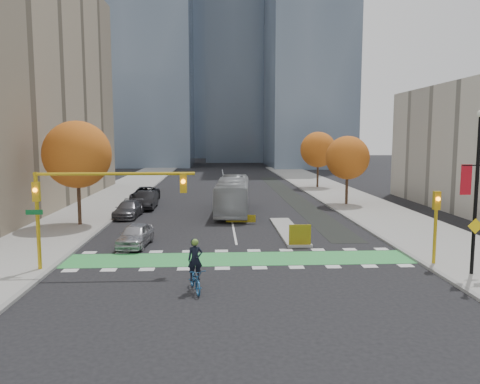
{
  "coord_description": "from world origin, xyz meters",
  "views": [
    {
      "loc": [
        -1.3,
        -24.72,
        7.0
      ],
      "look_at": [
        0.42,
        8.9,
        3.0
      ],
      "focal_mm": 35.0,
      "sensor_mm": 36.0,
      "label": 1
    }
  ],
  "objects": [
    {
      "name": "ground",
      "position": [
        0.0,
        0.0,
        0.0
      ],
      "size": [
        300.0,
        300.0,
        0.0
      ],
      "primitive_type": "plane",
      "color": "black",
      "rests_on": "ground"
    },
    {
      "name": "cyclist",
      "position": [
        -2.27,
        -4.05,
        0.81
      ],
      "size": [
        1.22,
        2.22,
        2.43
      ],
      "rotation": [
        0.0,
        0.0,
        0.24
      ],
      "color": "navy",
      "rests_on": "ground"
    },
    {
      "name": "sidewalk_west",
      "position": [
        -13.5,
        20.0,
        0.07
      ],
      "size": [
        7.0,
        120.0,
        0.15
      ],
      "primitive_type": "cube",
      "color": "gray",
      "rests_on": "ground"
    },
    {
      "name": "banner_lamppost",
      "position": [
        11.5,
        -2.5,
        4.61
      ],
      "size": [
        1.65,
        0.36,
        8.28
      ],
      "color": "black",
      "rests_on": "ground"
    },
    {
      "name": "centre_line",
      "position": [
        0.0,
        40.0,
        0.01
      ],
      "size": [
        0.15,
        70.0,
        0.01
      ],
      "primitive_type": "cube",
      "color": "silver",
      "rests_on": "ground"
    },
    {
      "name": "tree_east_near",
      "position": [
        12.0,
        22.0,
        4.86
      ],
      "size": [
        4.4,
        4.4,
        7.08
      ],
      "color": "#332114",
      "rests_on": "ground"
    },
    {
      "name": "tree_west",
      "position": [
        -12.0,
        12.0,
        5.62
      ],
      "size": [
        5.2,
        5.2,
        8.22
      ],
      "color": "#332114",
      "rests_on": "ground"
    },
    {
      "name": "tower_far",
      "position": [
        -4.0,
        140.0,
        40.0
      ],
      "size": [
        26.0,
        26.0,
        80.0
      ],
      "primitive_type": "cube",
      "color": "#47566B",
      "rests_on": "ground"
    },
    {
      "name": "hazard_board",
      "position": [
        4.0,
        4.2,
        0.8
      ],
      "size": [
        1.4,
        0.12,
        1.3
      ],
      "primitive_type": "cube",
      "color": "yellow",
      "rests_on": "median_island"
    },
    {
      "name": "parked_car_c",
      "position": [
        -8.95,
        15.89,
        0.7
      ],
      "size": [
        2.21,
        4.95,
        1.41
      ],
      "primitive_type": "imported",
      "rotation": [
        0.0,
        0.0,
        -0.05
      ],
      "color": "#4A494E",
      "rests_on": "ground"
    },
    {
      "name": "tree_east_far",
      "position": [
        12.5,
        38.0,
        5.24
      ],
      "size": [
        4.8,
        4.8,
        7.65
      ],
      "color": "#332114",
      "rests_on": "ground"
    },
    {
      "name": "sidewalk_east",
      "position": [
        13.5,
        20.0,
        0.07
      ],
      "size": [
        7.0,
        120.0,
        0.15
      ],
      "primitive_type": "cube",
      "color": "gray",
      "rests_on": "ground"
    },
    {
      "name": "bus",
      "position": [
        0.23,
        17.9,
        1.63
      ],
      "size": [
        3.62,
        11.9,
        3.27
      ],
      "primitive_type": "imported",
      "rotation": [
        0.0,
        0.0,
        -0.07
      ],
      "color": "#9FA3A6",
      "rests_on": "ground"
    },
    {
      "name": "tower_ne",
      "position": [
        20.0,
        85.0,
        30.0
      ],
      "size": [
        18.0,
        24.0,
        60.0
      ],
      "primitive_type": "cube",
      "color": "#47566B",
      "rests_on": "ground"
    },
    {
      "name": "bike_crossing",
      "position": [
        0.0,
        1.5,
        0.01
      ],
      "size": [
        20.0,
        3.0,
        0.01
      ],
      "primitive_type": "cube",
      "color": "green",
      "rests_on": "ground"
    },
    {
      "name": "parked_car_b",
      "position": [
        -8.11,
        20.89,
        0.84
      ],
      "size": [
        1.86,
        5.15,
        1.69
      ],
      "primitive_type": "imported",
      "rotation": [
        0.0,
        0.0,
        0.01
      ],
      "color": "black",
      "rests_on": "ground"
    },
    {
      "name": "curb_west",
      "position": [
        -10.0,
        20.0,
        0.07
      ],
      "size": [
        0.3,
        120.0,
        0.16
      ],
      "primitive_type": "cube",
      "color": "gray",
      "rests_on": "ground"
    },
    {
      "name": "parked_car_d",
      "position": [
        -9.0,
        25.89,
        0.78
      ],
      "size": [
        2.75,
        5.7,
        1.57
      ],
      "primitive_type": "imported",
      "rotation": [
        0.0,
        0.0,
        -0.03
      ],
      "color": "black",
      "rests_on": "ground"
    },
    {
      "name": "tower_nw",
      "position": [
        -18.0,
        90.0,
        35.0
      ],
      "size": [
        22.0,
        22.0,
        70.0
      ],
      "primitive_type": "cube",
      "color": "#47566B",
      "rests_on": "ground"
    },
    {
      "name": "traffic_signal_west",
      "position": [
        -7.93,
        -0.51,
        4.03
      ],
      "size": [
        8.53,
        0.56,
        5.2
      ],
      "color": "#BF9914",
      "rests_on": "ground"
    },
    {
      "name": "bike_lane_paint",
      "position": [
        7.5,
        30.0,
        0.01
      ],
      "size": [
        2.5,
        50.0,
        0.01
      ],
      "primitive_type": "cube",
      "color": "black",
      "rests_on": "ground"
    },
    {
      "name": "traffic_signal_east",
      "position": [
        10.5,
        -0.51,
        2.73
      ],
      "size": [
        0.35,
        0.43,
        4.1
      ],
      "color": "#BF9914",
      "rests_on": "ground"
    },
    {
      "name": "median_island",
      "position": [
        4.0,
        9.0,
        0.08
      ],
      "size": [
        1.6,
        10.0,
        0.16
      ],
      "primitive_type": "cube",
      "color": "gray",
      "rests_on": "ground"
    },
    {
      "name": "curb_east",
      "position": [
        10.0,
        20.0,
        0.07
      ],
      "size": [
        0.3,
        120.0,
        0.16
      ],
      "primitive_type": "cube",
      "color": "gray",
      "rests_on": "ground"
    },
    {
      "name": "parked_car_a",
      "position": [
        -6.5,
        5.0,
        0.73
      ],
      "size": [
        2.15,
        4.42,
        1.45
      ],
      "primitive_type": "imported",
      "rotation": [
        0.0,
        0.0,
        -0.1
      ],
      "color": "#ABABB0",
      "rests_on": "ground"
    }
  ]
}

